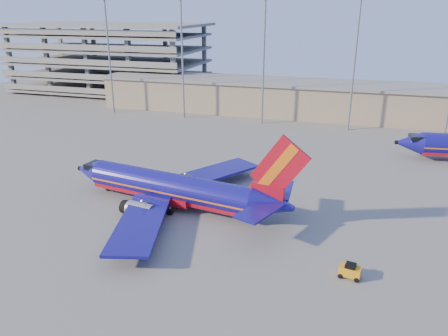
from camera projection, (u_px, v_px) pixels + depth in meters
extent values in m
plane|color=slate|center=(226.00, 203.00, 62.06)|extent=(220.00, 220.00, 0.00)
cube|color=gray|center=(331.00, 101.00, 109.92)|extent=(120.00, 15.00, 8.00)
cube|color=slate|center=(332.00, 84.00, 108.46)|extent=(122.00, 16.00, 0.60)
cube|color=slate|center=(112.00, 88.00, 145.18)|extent=(60.00, 30.00, 0.70)
cube|color=slate|center=(111.00, 75.00, 143.72)|extent=(60.00, 30.00, 0.70)
cube|color=slate|center=(110.00, 62.00, 142.27)|extent=(60.00, 30.00, 0.70)
cube|color=slate|center=(109.00, 49.00, 140.81)|extent=(60.00, 30.00, 0.70)
cube|color=slate|center=(108.00, 35.00, 139.35)|extent=(60.00, 30.00, 0.70)
cube|color=slate|center=(107.00, 25.00, 138.25)|extent=(62.00, 32.00, 0.80)
cube|color=slate|center=(129.00, 55.00, 153.54)|extent=(1.20, 1.20, 21.00)
cylinder|color=gray|center=(109.00, 58.00, 110.88)|extent=(0.44, 0.44, 28.00)
cylinder|color=gray|center=(182.00, 61.00, 105.35)|extent=(0.44, 0.44, 28.00)
cylinder|color=gray|center=(264.00, 64.00, 99.83)|extent=(0.44, 0.44, 28.00)
cylinder|color=gray|center=(354.00, 67.00, 94.31)|extent=(0.44, 0.44, 28.00)
cylinder|color=navy|center=(170.00, 186.00, 60.58)|extent=(25.11, 7.65, 3.83)
cube|color=#AF0E1C|center=(171.00, 193.00, 60.92)|extent=(25.00, 6.94, 1.34)
cube|color=orange|center=(171.00, 188.00, 60.66)|extent=(25.12, 7.70, 0.23)
cone|color=navy|center=(90.00, 170.00, 66.59)|extent=(4.89, 4.46, 3.83)
cube|color=black|center=(96.00, 166.00, 65.70)|extent=(2.87, 3.04, 0.83)
cone|color=navy|center=(273.00, 204.00, 54.22)|extent=(5.91, 4.62, 3.83)
cube|color=#AF0E1C|center=(267.00, 193.00, 54.08)|extent=(4.38, 1.24, 2.27)
cube|color=#AF0E1C|center=(280.00, 167.00, 52.23)|extent=(7.55, 1.51, 8.25)
cube|color=orange|center=(278.00, 167.00, 52.31)|extent=(5.06, 1.22, 6.47)
cube|color=navy|center=(280.00, 190.00, 57.15)|extent=(3.45, 6.77, 0.23)
cube|color=navy|center=(260.00, 211.00, 51.23)|extent=(5.27, 7.29, 0.23)
cube|color=navy|center=(211.00, 173.00, 67.92)|extent=(13.06, 16.26, 0.36)
cube|color=navy|center=(141.00, 222.00, 52.59)|extent=(9.15, 16.82, 0.36)
cube|color=#AF0E1C|center=(174.00, 196.00, 60.85)|extent=(6.76, 4.95, 1.03)
cylinder|color=gray|center=(183.00, 183.00, 66.17)|extent=(4.02, 2.73, 2.17)
cylinder|color=gray|center=(141.00, 210.00, 57.11)|extent=(4.02, 2.73, 2.17)
cylinder|color=gray|center=(108.00, 187.00, 66.04)|extent=(0.28, 0.28, 1.14)
cylinder|color=black|center=(108.00, 189.00, 66.12)|extent=(0.69, 0.36, 0.66)
cylinder|color=black|center=(190.00, 197.00, 63.02)|extent=(0.95, 0.70, 0.87)
cylinder|color=black|center=(170.00, 212.00, 58.49)|extent=(0.95, 0.70, 0.87)
cone|color=navy|center=(408.00, 143.00, 79.43)|extent=(5.20, 4.73, 4.08)
cube|color=black|center=(418.00, 138.00, 78.87)|extent=(3.05, 3.23, 0.88)
cube|color=orange|center=(350.00, 271.00, 44.74)|extent=(2.32, 1.55, 1.03)
cube|color=black|center=(351.00, 266.00, 44.52)|extent=(1.19, 1.27, 0.36)
cylinder|color=black|center=(343.00, 270.00, 45.72)|extent=(0.56, 0.27, 0.53)
cylinder|color=black|center=(340.00, 276.00, 44.77)|extent=(0.56, 0.27, 0.53)
cylinder|color=black|center=(359.00, 274.00, 45.05)|extent=(0.56, 0.27, 0.53)
cylinder|color=black|center=(357.00, 280.00, 44.10)|extent=(0.56, 0.27, 0.53)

